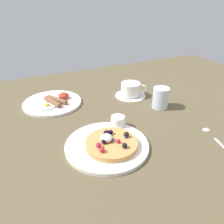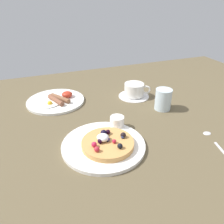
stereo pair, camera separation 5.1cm
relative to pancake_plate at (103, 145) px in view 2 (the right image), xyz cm
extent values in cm
cube|color=brown|center=(7.44, 13.57, -2.08)|extent=(194.04, 124.36, 3.00)
cylinder|color=white|center=(0.00, 0.00, 0.00)|extent=(26.47, 26.47, 1.16)
cylinder|color=tan|center=(0.92, -1.50, 1.42)|extent=(16.30, 16.30, 1.67)
sphere|color=black|center=(6.20, -1.21, 3.13)|extent=(1.75, 1.75, 1.75)
sphere|color=black|center=(-1.59, -1.51, 3.02)|extent=(1.54, 1.54, 1.54)
sphere|color=#CB2042|center=(-3.75, -2.55, 3.06)|extent=(1.61, 1.61, 1.61)
sphere|color=red|center=(-3.65, -4.93, 3.06)|extent=(1.60, 1.60, 1.60)
sphere|color=black|center=(0.77, 1.94, 3.25)|extent=(1.99, 1.99, 1.99)
sphere|color=navy|center=(0.94, -1.40, 2.94)|extent=(1.36, 1.36, 1.36)
sphere|color=red|center=(2.49, -2.95, 2.89)|extent=(1.28, 1.28, 1.28)
sphere|color=navy|center=(5.84, -1.64, 2.77)|extent=(1.04, 1.04, 1.04)
sphere|color=black|center=(2.37, 2.31, 3.02)|extent=(1.52, 1.52, 1.52)
sphere|color=black|center=(3.15, -5.91, 3.06)|extent=(1.61, 1.61, 1.61)
ellipsoid|color=white|center=(-0.28, -0.52, 3.35)|extent=(3.65, 3.65, 2.19)
ellipsoid|color=white|center=(-0.58, 0.16, 3.12)|extent=(2.89, 2.89, 1.73)
cylinder|color=white|center=(8.10, 8.62, 2.28)|extent=(5.01, 5.01, 3.40)
cylinder|color=brown|center=(8.10, 8.62, 2.96)|extent=(4.11, 4.11, 0.41)
cylinder|color=white|center=(-9.36, 37.61, -0.06)|extent=(24.87, 24.87, 1.04)
cylinder|color=brown|center=(-7.38, 36.39, 1.49)|extent=(7.47, 9.88, 2.06)
cylinder|color=brown|center=(-9.48, 35.29, 1.49)|extent=(5.69, 10.50, 2.06)
ellipsoid|color=white|center=(-12.23, 33.55, 0.76)|extent=(7.45, 6.33, 0.60)
sphere|color=yellow|center=(-12.23, 33.55, 1.26)|extent=(2.00, 2.00, 2.00)
ellipsoid|color=#B8301E|center=(-3.90, 38.87, 1.74)|extent=(4.65, 4.65, 2.56)
cylinder|color=white|center=(25.35, 30.66, -0.26)|extent=(13.96, 13.96, 0.65)
cylinder|color=white|center=(25.35, 30.66, 2.91)|extent=(8.91, 8.91, 5.69)
torus|color=white|center=(30.08, 27.95, 3.20)|extent=(3.85, 2.67, 3.98)
cylinder|color=brown|center=(25.35, 30.66, 4.73)|extent=(7.58, 7.58, 0.45)
cube|color=silver|center=(33.42, -16.16, -0.43)|extent=(3.38, 10.58, 0.30)
ellipsoid|color=silver|center=(36.02, -5.77, -0.28)|extent=(2.86, 2.20, 0.60)
cylinder|color=silver|center=(31.17, 15.54, 3.77)|extent=(6.68, 6.68, 8.70)
camera|label=1|loc=(-22.59, -52.81, 43.84)|focal=36.27mm
camera|label=2|loc=(-17.93, -54.77, 43.84)|focal=36.27mm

